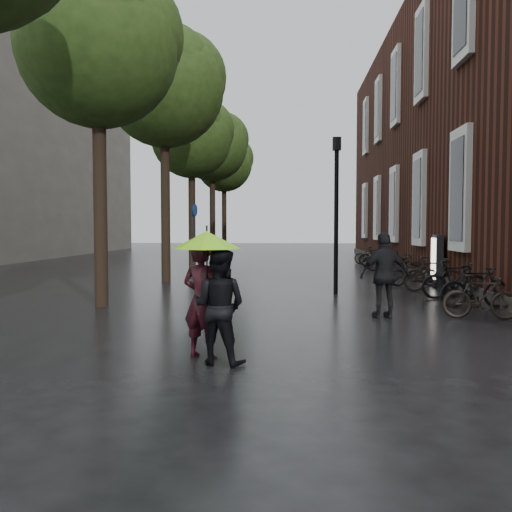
# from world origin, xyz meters

# --- Properties ---
(ground) EXTENTS (120.00, 120.00, 0.00)m
(ground) POSITION_xyz_m (0.00, 0.00, 0.00)
(ground) COLOR black
(street_trees) EXTENTS (4.33, 34.03, 8.91)m
(street_trees) POSITION_xyz_m (-3.99, 15.91, 6.34)
(street_trees) COLOR black
(street_trees) RESTS_ON ground
(person_burgundy) EXTENTS (0.72, 0.60, 1.70)m
(person_burgundy) POSITION_xyz_m (-0.84, 2.01, 0.85)
(person_burgundy) COLOR black
(person_burgundy) RESTS_ON ground
(person_black) EXTENTS (0.93, 0.81, 1.62)m
(person_black) POSITION_xyz_m (-0.55, 1.68, 0.81)
(person_black) COLOR black
(person_black) RESTS_ON ground
(lime_umbrella) EXTENTS (0.97, 0.97, 1.44)m
(lime_umbrella) POSITION_xyz_m (-0.74, 1.81, 1.72)
(lime_umbrella) COLOR black
(lime_umbrella) RESTS_ON ground
(pedestrian_walking) EXTENTS (1.13, 0.66, 1.80)m
(pedestrian_walking) POSITION_xyz_m (2.43, 5.68, 0.90)
(pedestrian_walking) COLOR black
(pedestrian_walking) RESTS_ON ground
(parked_bicycles) EXTENTS (2.05, 17.80, 1.05)m
(parked_bicycles) POSITION_xyz_m (4.64, 14.33, 0.46)
(parked_bicycles) COLOR black
(parked_bicycles) RESTS_ON ground
(ad_lightbox) EXTENTS (0.26, 1.10, 1.66)m
(ad_lightbox) POSITION_xyz_m (5.32, 12.48, 0.83)
(ad_lightbox) COLOR black
(ad_lightbox) RESTS_ON ground
(lamp_post) EXTENTS (0.23, 0.23, 4.46)m
(lamp_post) POSITION_xyz_m (1.77, 9.90, 2.71)
(lamp_post) COLOR black
(lamp_post) RESTS_ON ground
(cycle_sign) EXTENTS (0.15, 0.53, 2.91)m
(cycle_sign) POSITION_xyz_m (-3.71, 17.53, 1.93)
(cycle_sign) COLOR #262628
(cycle_sign) RESTS_ON ground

